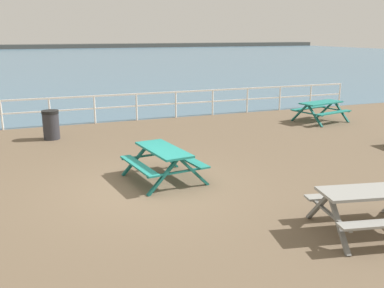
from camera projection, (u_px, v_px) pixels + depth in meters
The scene contains 8 objects.
ground_plane at pixel (149, 193), 9.78m from camera, with size 30.00×24.00×0.20m, color brown.
sea_band at pixel (42, 59), 57.47m from camera, with size 142.00×90.00×0.01m, color #476B84.
distant_shoreline at pixel (34, 48), 96.37m from camera, with size 142.00×6.00×1.80m, color #4C4C47.
seaward_railing at pixel (94, 104), 16.58m from camera, with size 23.07×0.07×1.08m.
picnic_table_near_left at pixel (163, 156), 10.16m from camera, with size 1.75×1.99×0.80m.
picnic_table_near_right at pixel (321, 107), 16.94m from camera, with size 2.10×1.88×0.80m.
picnic_table_far_left at pixel (371, 201), 7.48m from camera, with size 2.06×1.84×0.80m.
litter_bin at pixel (51, 125), 14.16m from camera, with size 0.55×0.55×0.95m.
Camera 1 is at (-2.39, -8.94, 3.39)m, focal length 40.68 mm.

